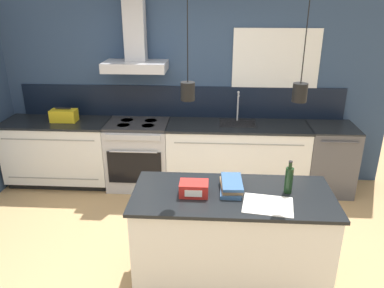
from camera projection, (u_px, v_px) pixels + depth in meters
ground_plane at (164, 265)px, 3.69m from camera, size 16.00×16.00×0.00m
wall_back at (179, 85)px, 5.05m from camera, size 5.60×2.32×2.60m
counter_run_left at (60, 152)px, 5.19m from camera, size 1.42×0.64×0.91m
counter_run_sink at (236, 156)px, 5.05m from camera, size 1.85×0.64×1.31m
oven_range at (139, 154)px, 5.12m from camera, size 0.82×0.66×0.91m
dishwasher at (328, 159)px, 4.98m from camera, size 0.61×0.65×0.91m
kitchen_island at (231, 238)px, 3.34m from camera, size 1.71×0.77×0.91m
bottle_on_island at (289, 180)px, 3.15m from camera, size 0.07×0.07×0.29m
book_stack at (231, 186)px, 3.20m from camera, size 0.20×0.35×0.09m
red_supply_box at (194, 189)px, 3.13m from camera, size 0.24×0.17×0.12m
paper_pile at (268, 205)px, 2.99m from camera, size 0.44×0.37×0.01m
yellow_toolbox at (64, 115)px, 4.98m from camera, size 0.34×0.18×0.19m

